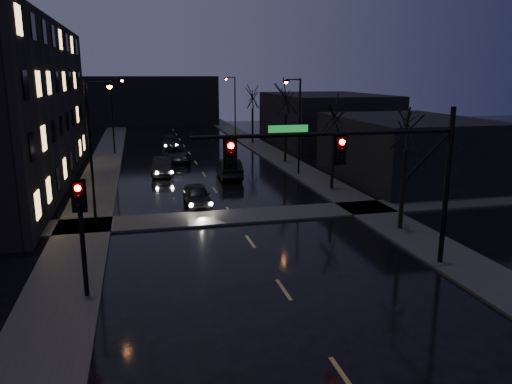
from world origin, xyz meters
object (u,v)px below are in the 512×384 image
oncoming_car_a (197,195)px  oncoming_car_d (170,142)px  lead_car (229,169)px  oncoming_car_c (176,154)px  oncoming_car_b (163,167)px

oncoming_car_a → oncoming_car_d: bearing=91.4°
lead_car → oncoming_car_d: bearing=-76.1°
oncoming_car_c → oncoming_car_d: 9.15m
oncoming_car_b → lead_car: (5.22, -2.50, 0.05)m
oncoming_car_a → oncoming_car_b: 10.83m
oncoming_car_c → lead_car: lead_car is taller
oncoming_car_d → lead_car: 18.58m
oncoming_car_a → lead_car: bearing=67.6°
oncoming_car_a → oncoming_car_b: size_ratio=0.90×
oncoming_car_b → oncoming_car_c: (1.61, 6.58, -0.01)m
oncoming_car_c → lead_car: bearing=-68.9°
oncoming_car_a → lead_car: lead_car is taller
oncoming_car_c → oncoming_car_d: size_ratio=1.06×
oncoming_car_b → oncoming_car_c: size_ratio=0.85×
oncoming_car_b → lead_car: lead_car is taller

